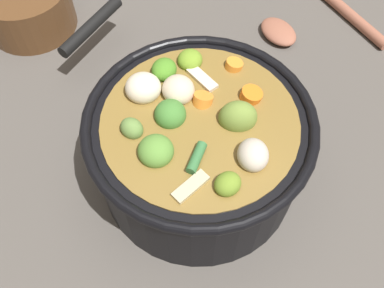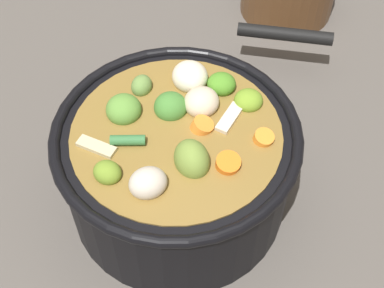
# 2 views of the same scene
# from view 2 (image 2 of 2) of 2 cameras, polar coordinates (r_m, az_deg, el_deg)

# --- Properties ---
(ground_plane) EXTENTS (1.10, 1.10, 0.00)m
(ground_plane) POSITION_cam_2_polar(r_m,az_deg,el_deg) (0.63, -1.44, -5.69)
(ground_plane) COLOR #514C47
(cooking_pot) EXTENTS (0.26, 0.26, 0.14)m
(cooking_pot) POSITION_cam_2_polar(r_m,az_deg,el_deg) (0.58, -1.56, -2.13)
(cooking_pot) COLOR black
(cooking_pot) RESTS_ON ground_plane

